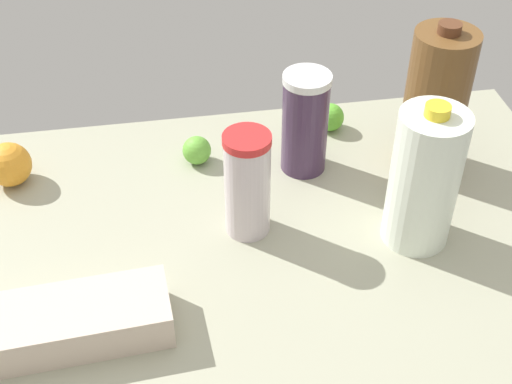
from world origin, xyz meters
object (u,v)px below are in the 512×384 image
object	(u,v)px
lime_loose	(197,150)
lime_beside_bowl	(330,117)
chocolate_milk_jug	(436,102)
milk_jug	(424,179)
egg_carton	(59,324)
tumbler_cup	(247,184)
shaker_bottle	(305,123)
orange_by_jug	(9,164)

from	to	relation	value
lime_loose	lime_beside_bowl	size ratio (longest dim) A/B	0.98
chocolate_milk_jug	lime_loose	size ratio (longest dim) A/B	5.35
milk_jug	egg_carton	size ratio (longest dim) A/B	0.82
tumbler_cup	egg_carton	distance (cm)	36.81
chocolate_milk_jug	tumbler_cup	bearing A→B (deg)	18.90
egg_carton	tumbler_cup	bearing A→B (deg)	-151.74
shaker_bottle	lime_beside_bowl	distance (cm)	15.66
milk_jug	lime_beside_bowl	bearing A→B (deg)	-78.76
chocolate_milk_jug	shaker_bottle	bearing A→B (deg)	-7.19
egg_carton	lime_beside_bowl	xyz separation A→B (cm)	(-51.90, -45.88, -0.29)
egg_carton	shaker_bottle	bearing A→B (deg)	-145.42
tumbler_cup	chocolate_milk_jug	xyz separation A→B (cm)	(-36.46, -12.49, 4.16)
orange_by_jug	lime_beside_bowl	world-z (taller)	orange_by_jug
lime_loose	shaker_bottle	bearing A→B (deg)	166.76
lime_loose	tumbler_cup	bearing A→B (deg)	108.48
milk_jug	orange_by_jug	bearing A→B (deg)	-20.68
chocolate_milk_jug	lime_loose	distance (cm)	45.26
tumbler_cup	lime_loose	size ratio (longest dim) A/B	3.55
orange_by_jug	egg_carton	bearing A→B (deg)	105.31
orange_by_jug	lime_beside_bowl	size ratio (longest dim) A/B	1.46
orange_by_jug	shaker_bottle	bearing A→B (deg)	175.64
shaker_bottle	chocolate_milk_jug	xyz separation A→B (cm)	(-23.33, 2.94, 3.89)
tumbler_cup	shaker_bottle	distance (cm)	20.26
chocolate_milk_jug	lime_beside_bowl	world-z (taller)	chocolate_milk_jug
chocolate_milk_jug	orange_by_jug	world-z (taller)	chocolate_milk_jug
shaker_bottle	lime_beside_bowl	bearing A→B (deg)	-125.43
milk_jug	chocolate_milk_jug	bearing A→B (deg)	-114.54
tumbler_cup	lime_loose	world-z (taller)	tumbler_cup
lime_loose	orange_by_jug	distance (cm)	34.63
egg_carton	orange_by_jug	distance (cm)	40.16
tumbler_cup	milk_jug	distance (cm)	28.66
tumbler_cup	lime_beside_bowl	bearing A→B (deg)	-128.39
chocolate_milk_jug	lime_loose	xyz separation A→B (cm)	(43.18, -7.61, -11.21)
egg_carton	milk_jug	bearing A→B (deg)	-171.48
milk_jug	orange_by_jug	world-z (taller)	milk_jug
shaker_bottle	egg_carton	size ratio (longest dim) A/B	0.62
chocolate_milk_jug	egg_carton	world-z (taller)	chocolate_milk_jug
shaker_bottle	egg_carton	distance (cm)	56.27
tumbler_cup	shaker_bottle	xyz separation A→B (cm)	(-13.14, -15.43, 0.27)
orange_by_jug	chocolate_milk_jug	bearing A→B (deg)	174.79
orange_by_jug	lime_beside_bowl	xyz separation A→B (cm)	(-62.50, -7.16, -1.29)
tumbler_cup	chocolate_milk_jug	world-z (taller)	chocolate_milk_jug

